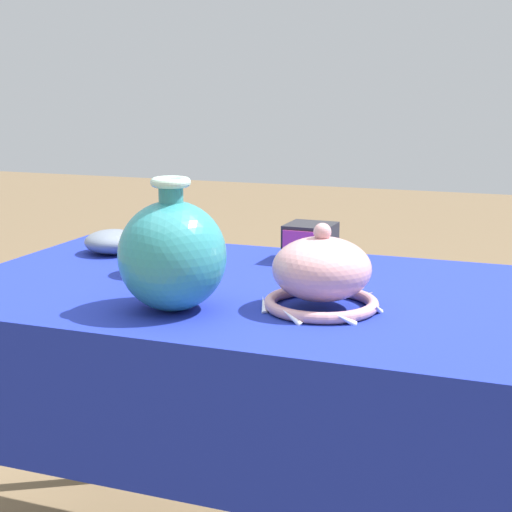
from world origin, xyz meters
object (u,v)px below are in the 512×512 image
vase_tall_bulbous (172,255)px  vase_dome_bell (322,276)px  mosaic_tile_box (310,243)px  bowl_shallow_slate (113,242)px  cup_wide_charcoal (157,254)px

vase_tall_bulbous → vase_dome_bell: size_ratio=1.07×
mosaic_tile_box → bowl_shallow_slate: bearing=-168.2°
mosaic_tile_box → cup_wide_charcoal: mosaic_tile_box is taller
vase_dome_bell → bowl_shallow_slate: (-0.62, 0.30, -0.03)m
cup_wide_charcoal → mosaic_tile_box: bearing=40.8°
vase_tall_bulbous → vase_dome_bell: vase_tall_bulbous is taller
vase_dome_bell → bowl_shallow_slate: bearing=154.6°
mosaic_tile_box → bowl_shallow_slate: (-0.49, -0.09, -0.02)m
vase_tall_bulbous → bowl_shallow_slate: 0.55m
vase_dome_bell → mosaic_tile_box: vase_dome_bell is taller
vase_tall_bulbous → bowl_shallow_slate: bearing=132.5°
vase_dome_bell → cup_wide_charcoal: vase_dome_bell is taller
vase_tall_bulbous → cup_wide_charcoal: 0.30m
vase_tall_bulbous → cup_wide_charcoal: bearing=123.2°
vase_tall_bulbous → mosaic_tile_box: bearing=75.8°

